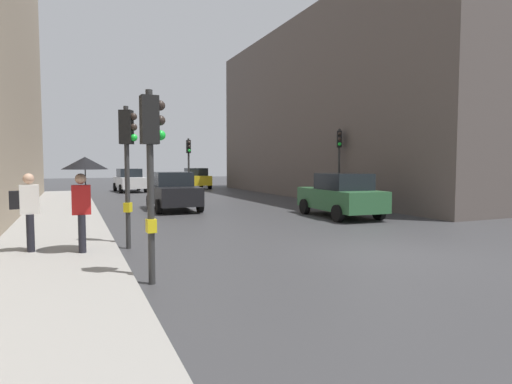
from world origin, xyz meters
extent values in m
plane|color=#38383A|center=(0.00, 0.00, 0.00)|extent=(120.00, 120.00, 0.00)
cube|color=gray|center=(-7.35, 6.00, 0.08)|extent=(2.82, 40.00, 0.16)
cube|color=#5B514C|center=(11.94, 16.02, 5.61)|extent=(12.00, 25.18, 11.22)
cylinder|color=#2D2D2D|center=(5.64, 10.44, 1.96)|extent=(0.12, 0.12, 3.91)
cube|color=black|center=(5.64, 10.44, 3.39)|extent=(0.35, 0.38, 0.84)
cube|color=yellow|center=(5.64, 10.44, 1.05)|extent=(0.25, 0.24, 0.24)
sphere|color=#2D231E|center=(5.55, 10.27, 3.65)|extent=(0.18, 0.18, 0.18)
sphere|color=#2D231E|center=(5.55, 10.27, 3.39)|extent=(0.18, 0.18, 0.18)
sphere|color=green|center=(5.55, 10.27, 3.13)|extent=(0.18, 0.18, 0.18)
cylinder|color=#2D2D2D|center=(-5.64, 3.13, 1.79)|extent=(0.12, 0.12, 3.57)
cube|color=black|center=(-5.64, 3.13, 3.05)|extent=(0.38, 0.36, 0.84)
cube|color=yellow|center=(-5.64, 3.13, 1.05)|extent=(0.24, 0.25, 0.24)
sphere|color=#2D231E|center=(-5.47, 3.04, 3.31)|extent=(0.18, 0.18, 0.18)
sphere|color=#2D231E|center=(-5.47, 3.04, 3.05)|extent=(0.18, 0.18, 0.18)
sphere|color=green|center=(-5.47, 3.04, 2.79)|extent=(0.18, 0.18, 0.18)
cylinder|color=#2D2D2D|center=(-5.64, -0.33, 1.71)|extent=(0.12, 0.12, 3.43)
cube|color=black|center=(-5.64, -0.33, 2.91)|extent=(0.31, 0.26, 0.84)
cube|color=yellow|center=(-5.64, -0.33, 1.05)|extent=(0.17, 0.21, 0.24)
sphere|color=#2D231E|center=(-5.45, -0.32, 3.17)|extent=(0.18, 0.18, 0.18)
sphere|color=#2D231E|center=(-5.45, -0.32, 2.91)|extent=(0.18, 0.18, 0.18)
sphere|color=green|center=(-5.45, -0.32, 2.65)|extent=(0.18, 0.18, 0.18)
cylinder|color=#2D2D2D|center=(-0.03, 18.96, 1.88)|extent=(0.12, 0.12, 3.76)
cube|color=black|center=(-0.03, 18.96, 3.24)|extent=(0.24, 0.30, 0.84)
cube|color=yellow|center=(-0.03, 18.96, 1.05)|extent=(0.20, 0.16, 0.24)
sphere|color=#2D231E|center=(-0.03, 18.77, 3.50)|extent=(0.18, 0.18, 0.18)
sphere|color=#2D231E|center=(-0.03, 18.77, 3.24)|extent=(0.18, 0.18, 0.18)
sphere|color=green|center=(-0.03, 18.77, 2.98)|extent=(0.18, 0.18, 0.18)
cube|color=black|center=(-2.64, 11.58, 0.72)|extent=(1.88, 4.23, 0.80)
cube|color=black|center=(-2.64, 11.83, 1.44)|extent=(1.64, 2.03, 0.64)
cylinder|color=black|center=(-1.77, 10.21, 0.32)|extent=(0.23, 0.64, 0.64)
cylinder|color=black|center=(-3.57, 10.25, 0.32)|extent=(0.23, 0.64, 0.64)
cylinder|color=black|center=(-1.71, 12.91, 0.32)|extent=(0.23, 0.64, 0.64)
cylinder|color=black|center=(-3.51, 12.95, 0.32)|extent=(0.23, 0.64, 0.64)
cube|color=yellow|center=(2.89, 28.16, 0.72)|extent=(1.83, 4.21, 0.80)
cube|color=black|center=(2.89, 27.91, 1.44)|extent=(1.62, 2.01, 0.64)
cylinder|color=black|center=(2.00, 29.52, 0.32)|extent=(0.22, 0.64, 0.64)
cylinder|color=black|center=(3.80, 29.50, 0.32)|extent=(0.22, 0.64, 0.64)
cylinder|color=black|center=(1.98, 26.82, 0.32)|extent=(0.22, 0.64, 0.64)
cylinder|color=black|center=(3.78, 26.80, 0.32)|extent=(0.22, 0.64, 0.64)
cube|color=silver|center=(-2.89, 25.70, 0.72)|extent=(2.05, 4.30, 0.80)
cube|color=black|center=(-2.91, 25.95, 1.44)|extent=(1.72, 2.09, 0.64)
cylinder|color=black|center=(-1.91, 24.41, 0.32)|extent=(0.26, 0.65, 0.64)
cylinder|color=black|center=(-3.71, 24.30, 0.32)|extent=(0.26, 0.65, 0.64)
cylinder|color=black|center=(-2.08, 27.11, 0.32)|extent=(0.26, 0.65, 0.64)
cylinder|color=black|center=(-3.88, 27.00, 0.32)|extent=(0.26, 0.65, 0.64)
cube|color=#2D6038|center=(2.99, 6.44, 0.72)|extent=(2.04, 4.30, 0.80)
cube|color=black|center=(2.97, 6.19, 1.44)|extent=(1.71, 2.09, 0.64)
cylinder|color=black|center=(2.17, 7.84, 0.32)|extent=(0.26, 0.65, 0.64)
cylinder|color=black|center=(3.96, 7.74, 0.32)|extent=(0.26, 0.65, 0.64)
cylinder|color=black|center=(2.01, 5.15, 0.32)|extent=(0.26, 0.65, 0.64)
cylinder|color=black|center=(3.81, 5.04, 0.32)|extent=(0.26, 0.65, 0.64)
cylinder|color=black|center=(-6.73, 2.44, 0.58)|extent=(0.16, 0.16, 0.85)
cylinder|color=black|center=(-6.73, 2.24, 0.58)|extent=(0.16, 0.16, 0.85)
cube|color=red|center=(-6.73, 2.34, 1.34)|extent=(0.40, 0.26, 0.66)
sphere|color=tan|center=(-6.73, 2.34, 1.81)|extent=(0.24, 0.24, 0.24)
cylinder|color=black|center=(-6.63, 2.34, 1.59)|extent=(0.02, 0.02, 0.90)
cone|color=black|center=(-6.63, 2.34, 2.16)|extent=(1.00, 1.00, 0.28)
cylinder|color=black|center=(-7.82, 3.00, 0.58)|extent=(0.16, 0.16, 0.85)
cylinder|color=black|center=(-7.80, 2.80, 0.58)|extent=(0.16, 0.16, 0.85)
cube|color=silver|center=(-7.81, 2.90, 1.34)|extent=(0.43, 0.31, 0.66)
sphere|color=tan|center=(-7.81, 2.90, 1.81)|extent=(0.24, 0.24, 0.24)
cube|color=black|center=(-8.11, 2.86, 1.34)|extent=(0.23, 0.30, 0.40)
camera|label=1|loc=(-6.89, -7.96, 2.15)|focal=29.95mm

